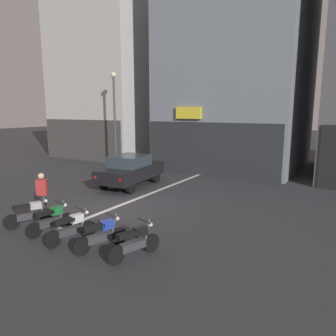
# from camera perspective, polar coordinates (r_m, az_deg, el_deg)

# --- Properties ---
(ground_plane) EXTENTS (120.00, 120.00, 0.00)m
(ground_plane) POSITION_cam_1_polar(r_m,az_deg,el_deg) (13.15, -9.05, -6.87)
(ground_plane) COLOR #333338
(lane_centre_line) EXTENTS (0.20, 18.00, 0.01)m
(lane_centre_line) POSITION_cam_1_polar(r_m,az_deg,el_deg) (17.96, 3.48, -2.07)
(lane_centre_line) COLOR silver
(lane_centre_line) RESTS_ON ground
(building_corner_left) EXTENTS (8.31, 8.95, 14.48)m
(building_corner_left) POSITION_cam_1_polar(r_m,az_deg,el_deg) (28.83, -9.26, 16.94)
(building_corner_left) COLOR silver
(building_corner_left) RESTS_ON ground
(building_mid_block) EXTENTS (8.78, 9.42, 14.75)m
(building_mid_block) POSITION_cam_1_polar(r_m,az_deg,el_deg) (23.32, 12.90, 18.74)
(building_mid_block) COLOR gray
(building_mid_block) RESTS_ON ground
(car_black_crossing_near) EXTENTS (2.18, 4.26, 1.64)m
(car_black_crossing_near) POSITION_cam_1_polar(r_m,az_deg,el_deg) (16.24, -6.78, -0.28)
(car_black_crossing_near) COLOR black
(car_black_crossing_near) RESTS_ON ground
(street_lamp) EXTENTS (0.36, 0.36, 6.34)m
(street_lamp) POSITION_cam_1_polar(r_m,az_deg,el_deg) (21.18, -9.73, 10.30)
(street_lamp) COLOR #47474C
(street_lamp) RESTS_ON ground
(motorcycle_silver_row_leftmost) EXTENTS (0.77, 1.56, 0.98)m
(motorcycle_silver_row_leftmost) POSITION_cam_1_polar(r_m,az_deg,el_deg) (11.66, -23.87, -7.56)
(motorcycle_silver_row_leftmost) COLOR black
(motorcycle_silver_row_leftmost) RESTS_ON ground
(motorcycle_green_row_left_mid) EXTENTS (0.55, 1.67, 0.98)m
(motorcycle_green_row_left_mid) POSITION_cam_1_polar(r_m,az_deg,el_deg) (10.78, -20.58, -8.76)
(motorcycle_green_row_left_mid) COLOR black
(motorcycle_green_row_left_mid) RESTS_ON ground
(motorcycle_white_row_centre) EXTENTS (0.57, 1.64, 0.98)m
(motorcycle_white_row_centre) POSITION_cam_1_polar(r_m,az_deg,el_deg) (9.87, -17.23, -10.34)
(motorcycle_white_row_centre) COLOR black
(motorcycle_white_row_centre) RESTS_ON ground
(motorcycle_blue_row_right_mid) EXTENTS (0.69, 1.60, 0.98)m
(motorcycle_blue_row_right_mid) POSITION_cam_1_polar(r_m,az_deg,el_deg) (9.15, -12.12, -11.74)
(motorcycle_blue_row_right_mid) COLOR black
(motorcycle_blue_row_right_mid) RESTS_ON ground
(motorcycle_black_row_rightmost) EXTENTS (0.66, 1.61, 0.98)m
(motorcycle_black_row_rightmost) POSITION_cam_1_polar(r_m,az_deg,el_deg) (8.54, -6.10, -13.22)
(motorcycle_black_row_rightmost) COLOR black
(motorcycle_black_row_rightmost) RESTS_ON ground
(person_by_motorcycles) EXTENTS (0.42, 0.39, 1.67)m
(person_by_motorcycles) POSITION_cam_1_polar(r_m,az_deg,el_deg) (12.28, -21.95, -4.60)
(person_by_motorcycles) COLOR #23232D
(person_by_motorcycles) RESTS_ON ground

